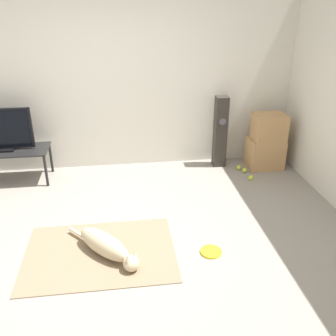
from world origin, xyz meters
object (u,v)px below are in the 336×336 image
at_px(dog, 107,246).
at_px(tennis_ball_by_boxes, 245,170).
at_px(cardboard_box_upper, 269,127).
at_px(tv, 0,130).
at_px(tennis_ball_loose_on_carpet, 239,168).
at_px(frisbee, 211,252).
at_px(cardboard_box_lower, 265,153).
at_px(floor_speaker, 220,132).
at_px(tv_stand, 4,153).
at_px(tennis_ball_near_speaker, 251,178).

distance_m(dog, tennis_ball_by_boxes, 2.58).
xyz_separation_m(dog, cardboard_box_upper, (2.31, 1.82, 0.50)).
distance_m(tv, tennis_ball_loose_on_carpet, 3.34).
bearing_deg(tennis_ball_loose_on_carpet, frisbee, -115.18).
relative_size(cardboard_box_lower, tennis_ball_loose_on_carpet, 7.59).
xyz_separation_m(dog, frisbee, (1.03, -0.08, -0.11)).
bearing_deg(tv, tennis_ball_loose_on_carpet, -1.34).
bearing_deg(frisbee, tv, 140.91).
height_order(floor_speaker, tennis_ball_loose_on_carpet, floor_speaker).
distance_m(cardboard_box_lower, tennis_ball_by_boxes, 0.42).
bearing_deg(floor_speaker, tv, -177.41).
height_order(tv_stand, tv, tv).
bearing_deg(tennis_ball_loose_on_carpet, cardboard_box_upper, 5.62).
distance_m(floor_speaker, tv, 3.02).
relative_size(cardboard_box_upper, tv_stand, 0.39).
distance_m(frisbee, cardboard_box_upper, 2.38).
bearing_deg(dog, frisbee, -4.59).
bearing_deg(tennis_ball_by_boxes, tennis_ball_near_speaker, -87.34).
relative_size(floor_speaker, tennis_ball_near_speaker, 15.91).
xyz_separation_m(floor_speaker, tv, (-3.01, -0.14, 0.21)).
bearing_deg(tennis_ball_loose_on_carpet, tennis_ball_near_speaker, -79.65).
bearing_deg(cardboard_box_lower, tennis_ball_by_boxes, -154.85).
height_order(cardboard_box_lower, floor_speaker, floor_speaker).
bearing_deg(tv_stand, cardboard_box_lower, -0.22).
bearing_deg(tennis_ball_by_boxes, tv, 176.92).
height_order(frisbee, tv_stand, tv_stand).
xyz_separation_m(tv_stand, tennis_ball_by_boxes, (3.32, -0.18, -0.38)).
distance_m(cardboard_box_lower, tv, 3.70).
xyz_separation_m(frisbee, tennis_ball_loose_on_carpet, (0.88, 1.87, 0.02)).
height_order(cardboard_box_lower, tennis_ball_near_speaker, cardboard_box_lower).
xyz_separation_m(frisbee, tv_stand, (-2.39, 1.94, 0.40)).
distance_m(frisbee, tv_stand, 3.10).
xyz_separation_m(frisbee, cardboard_box_upper, (1.29, 1.91, 0.61)).
distance_m(dog, tv_stand, 2.32).
bearing_deg(cardboard_box_lower, frisbee, -123.48).
bearing_deg(cardboard_box_lower, floor_speaker, 166.86).
height_order(dog, frisbee, dog).
xyz_separation_m(frisbee, tennis_ball_near_speaker, (0.94, 1.52, 0.02)).
distance_m(tv_stand, tennis_ball_by_boxes, 3.35).
bearing_deg(tv_stand, frisbee, -39.05).
distance_m(frisbee, tennis_ball_near_speaker, 1.79).
xyz_separation_m(floor_speaker, tv_stand, (-3.01, -0.14, -0.11)).
distance_m(floor_speaker, tennis_ball_near_speaker, 0.81).
height_order(cardboard_box_lower, tv, tv).
xyz_separation_m(dog, tv_stand, (-1.36, 1.86, 0.29)).
distance_m(dog, tv, 2.39).
relative_size(tv_stand, tennis_ball_by_boxes, 17.59).
relative_size(tennis_ball_by_boxes, tennis_ball_loose_on_carpet, 1.00).
height_order(cardboard_box_lower, tv_stand, tv_stand).
distance_m(frisbee, tv, 3.16).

